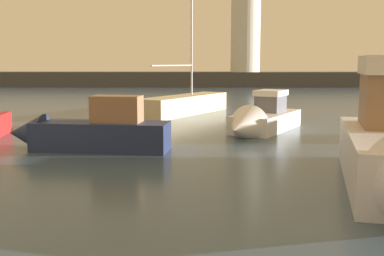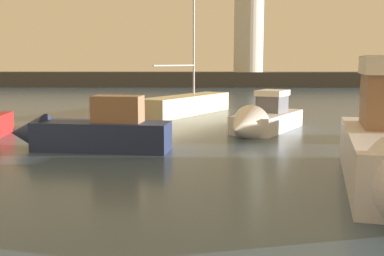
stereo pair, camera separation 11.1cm
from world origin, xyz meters
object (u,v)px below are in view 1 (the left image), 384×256
at_px(lighthouse, 246,6).
at_px(motorboat_3, 259,121).
at_px(motorboat_4, 86,132).
at_px(sailboat_moored, 186,104).

xyz_separation_m(lighthouse, motorboat_3, (-3.96, -41.28, -9.88)).
xyz_separation_m(lighthouse, motorboat_4, (-10.98, -45.57, -9.75)).
bearing_deg(sailboat_moored, motorboat_3, -66.60).
distance_m(motorboat_3, motorboat_4, 8.23).
height_order(motorboat_4, sailboat_moored, sailboat_moored).
height_order(lighthouse, motorboat_3, lighthouse).
height_order(motorboat_3, motorboat_4, motorboat_4).
distance_m(lighthouse, motorboat_4, 47.88).
xyz_separation_m(motorboat_4, sailboat_moored, (3.54, 12.34, -0.04)).
distance_m(lighthouse, motorboat_3, 42.63).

